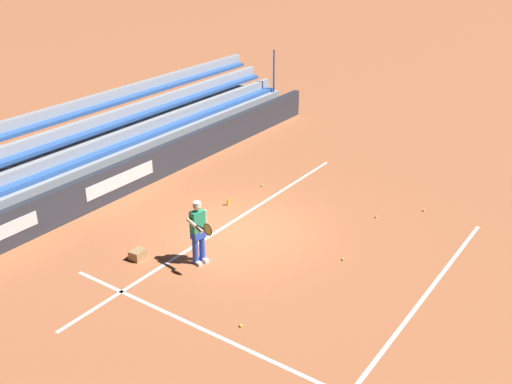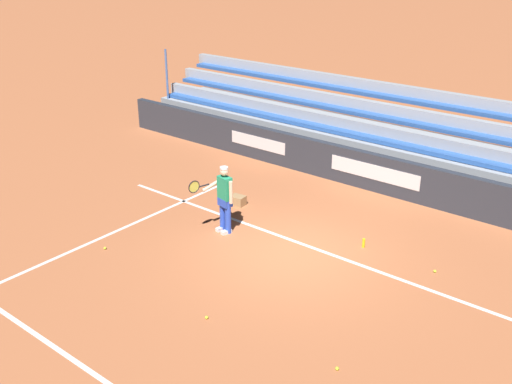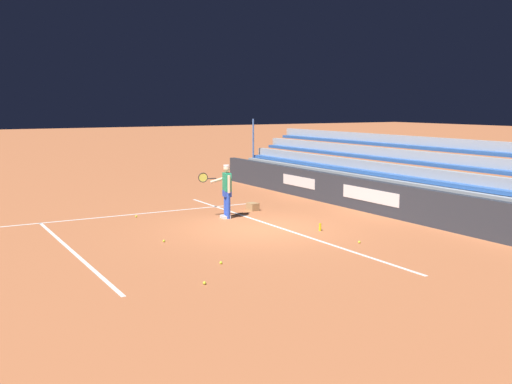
{
  "view_description": "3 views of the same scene",
  "coord_description": "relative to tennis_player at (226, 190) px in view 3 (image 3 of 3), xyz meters",
  "views": [
    {
      "loc": [
        12.08,
        8.97,
        8.09
      ],
      "look_at": [
        -0.07,
        0.49,
        1.31
      ],
      "focal_mm": 42.0,
      "sensor_mm": 36.0,
      "label": 1
    },
    {
      "loc": [
        -6.97,
        10.04,
        6.77
      ],
      "look_at": [
        1.5,
        -0.46,
        0.99
      ],
      "focal_mm": 42.0,
      "sensor_mm": 36.0,
      "label": 2
    },
    {
      "loc": [
        -14.82,
        8.81,
        3.61
      ],
      "look_at": [
        -0.27,
        0.38,
        1.15
      ],
      "focal_mm": 42.0,
      "sensor_mm": 36.0,
      "label": 3
    }
  ],
  "objects": [
    {
      "name": "ground_plane",
      "position": [
        -2.0,
        -0.16,
        -0.89
      ],
      "size": [
        160.0,
        160.0,
        0.0
      ],
      "primitive_type": "plane",
      "color": "#B7663D"
    },
    {
      "name": "court_baseline_white",
      "position": [
        -2.0,
        -0.66,
        -0.89
      ],
      "size": [
        12.0,
        0.1,
        0.01
      ],
      "primitive_type": "cube",
      "color": "white",
      "rests_on": "ground"
    },
    {
      "name": "court_sideline_white",
      "position": [
        2.11,
        3.84,
        -0.89
      ],
      "size": [
        0.1,
        12.0,
        0.01
      ],
      "primitive_type": "cube",
      "color": "white",
      "rests_on": "ground"
    },
    {
      "name": "court_service_line_white",
      "position": [
        -2.0,
        5.34,
        -0.89
      ],
      "size": [
        8.22,
        0.1,
        0.01
      ],
      "primitive_type": "cube",
      "color": "white",
      "rests_on": "ground"
    },
    {
      "name": "back_wall_sponsor_board",
      "position": [
        -1.99,
        -4.68,
        -0.34
      ],
      "size": [
        20.9,
        0.25,
        1.1
      ],
      "color": "#2D333D",
      "rests_on": "ground"
    },
    {
      "name": "bleacher_stand",
      "position": [
        -2.0,
        -6.51,
        -0.17
      ],
      "size": [
        19.85,
        2.4,
        2.95
      ],
      "color": "#9EA3A8",
      "rests_on": "ground"
    },
    {
      "name": "tennis_player",
      "position": [
        0.0,
        0.0,
        0.0
      ],
      "size": [
        0.71,
        0.96,
        1.71
      ],
      "color": "blue",
      "rests_on": "ground"
    },
    {
      "name": "ball_box_cardboard",
      "position": [
        0.79,
        -1.43,
        -0.76
      ],
      "size": [
        0.43,
        0.33,
        0.26
      ],
      "primitive_type": "cube",
      "rotation": [
        0.0,
        0.0,
        0.09
      ],
      "color": "#A87F51",
      "rests_on": "ground"
    },
    {
      "name": "tennis_ball_near_player",
      "position": [
        -4.9,
        -1.4,
        -0.86
      ],
      "size": [
        0.07,
        0.07,
        0.07
      ],
      "primitive_type": "sphere",
      "color": "#CCE533",
      "rests_on": "ground"
    },
    {
      "name": "tennis_ball_far_left",
      "position": [
        -2.2,
        2.99,
        -0.86
      ],
      "size": [
        0.07,
        0.07,
        0.07
      ],
      "primitive_type": "sphere",
      "color": "#CCE533",
      "rests_on": "ground"
    },
    {
      "name": "tennis_ball_by_box",
      "position": [
        -6.17,
        3.68,
        -0.86
      ],
      "size": [
        0.07,
        0.07,
        0.07
      ],
      "primitive_type": "sphere",
      "color": "#CCE533",
      "rests_on": "ground"
    },
    {
      "name": "tennis_ball_stray_back",
      "position": [
        1.57,
        2.47,
        -0.86
      ],
      "size": [
        0.07,
        0.07,
        0.07
      ],
      "primitive_type": "sphere",
      "color": "#CCE533",
      "rests_on": "ground"
    },
    {
      "name": "tennis_ball_midcourt",
      "position": [
        -4.94,
        2.68,
        -0.86
      ],
      "size": [
        0.07,
        0.07,
        0.07
      ],
      "primitive_type": "sphere",
      "color": "#CCE533",
      "rests_on": "ground"
    },
    {
      "name": "water_bottle",
      "position": [
        -3.1,
        -1.45,
        -0.78
      ],
      "size": [
        0.07,
        0.07,
        0.22
      ],
      "primitive_type": "cylinder",
      "color": "yellow",
      "rests_on": "ground"
    }
  ]
}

